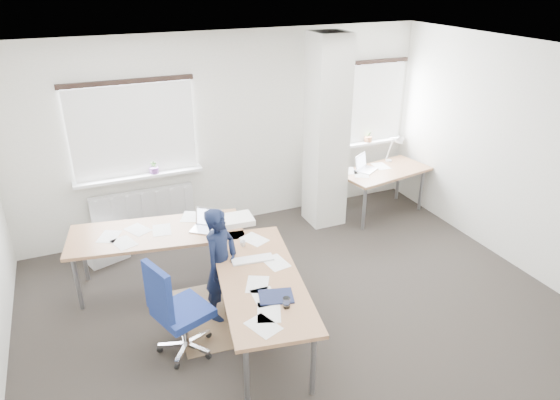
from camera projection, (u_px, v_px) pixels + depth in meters
name	position (u px, v px, depth m)	size (l,w,h in m)	color
ground	(301.00, 314.00, 5.62)	(6.00, 6.00, 0.00)	#2B2622
room_shell	(302.00, 153.00, 5.32)	(6.04, 5.04, 2.82)	beige
floor_mat	(242.00, 309.00, 5.69)	(1.44, 1.22, 0.01)	olive
white_crate	(105.00, 249.00, 6.61)	(0.51, 0.36, 0.31)	white
desk_main	(209.00, 254.00, 5.45)	(2.40, 2.98, 0.96)	olive
desk_side	(384.00, 172.00, 7.64)	(1.50, 0.93, 1.22)	olive
task_chair	(181.00, 328.00, 4.94)	(0.63, 0.61, 1.09)	navy
person	(221.00, 264.00, 5.34)	(0.48, 0.31, 1.31)	black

